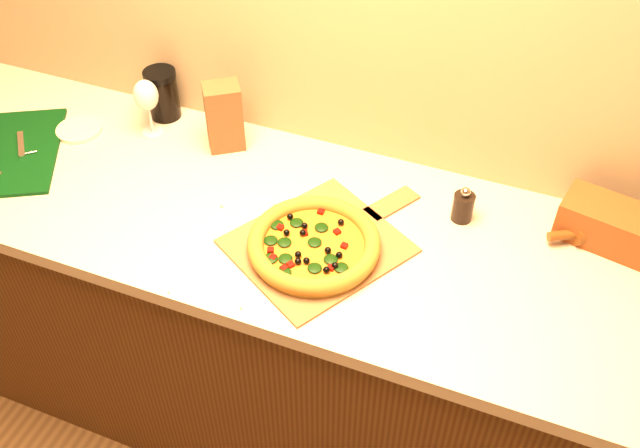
# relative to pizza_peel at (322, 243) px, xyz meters

# --- Properties ---
(cabinet) EXTENTS (2.80, 0.65, 0.86)m
(cabinet) POSITION_rel_pizza_peel_xyz_m (-0.07, 0.06, -0.47)
(cabinet) COLOR #41220E
(cabinet) RESTS_ON ground
(countertop) EXTENTS (2.84, 0.68, 0.04)m
(countertop) POSITION_rel_pizza_peel_xyz_m (-0.07, 0.06, -0.02)
(countertop) COLOR #C0AE96
(countertop) RESTS_ON cabinet
(pizza_peel) EXTENTS (0.48, 0.53, 0.01)m
(pizza_peel) POSITION_rel_pizza_peel_xyz_m (0.00, 0.00, 0.00)
(pizza_peel) COLOR brown
(pizza_peel) RESTS_ON countertop
(pizza) EXTENTS (0.32, 0.32, 0.04)m
(pizza) POSITION_rel_pizza_peel_xyz_m (-0.01, -0.03, 0.02)
(pizza) COLOR #B4822D
(pizza) RESTS_ON pizza_peel
(cutting_board) EXTENTS (0.42, 0.46, 0.03)m
(cutting_board) POSITION_rel_pizza_peel_xyz_m (-0.94, 0.00, 0.00)
(cutting_board) COLOR black
(cutting_board) RESTS_ON countertop
(bottle_cap) EXTENTS (0.03, 0.03, 0.01)m
(bottle_cap) POSITION_rel_pizza_peel_xyz_m (-0.16, -0.09, -0.00)
(bottle_cap) COLOR black
(bottle_cap) RESTS_ON countertop
(pepper_grinder) EXTENTS (0.05, 0.05, 0.10)m
(pepper_grinder) POSITION_rel_pizza_peel_xyz_m (0.29, 0.21, 0.04)
(pepper_grinder) COLOR black
(pepper_grinder) RESTS_ON countertop
(rolling_pin) EXTENTS (0.37, 0.23, 0.06)m
(rolling_pin) POSITION_rel_pizza_peel_xyz_m (0.68, 0.30, 0.02)
(rolling_pin) COLOR #5A340F
(rolling_pin) RESTS_ON countertop
(bread_bag) EXTENTS (0.39, 0.19, 0.10)m
(bread_bag) POSITION_rel_pizza_peel_xyz_m (0.70, 0.25, 0.05)
(bread_bag) COLOR brown
(bread_bag) RESTS_ON countertop
(wine_glass) EXTENTS (0.07, 0.07, 0.17)m
(wine_glass) POSITION_rel_pizza_peel_xyz_m (-0.62, 0.24, 0.12)
(wine_glass) COLOR silver
(wine_glass) RESTS_ON countertop
(paper_bag) EXTENTS (0.12, 0.12, 0.19)m
(paper_bag) POSITION_rel_pizza_peel_xyz_m (-0.39, 0.26, 0.09)
(paper_bag) COLOR brown
(paper_bag) RESTS_ON countertop
(dark_jar) EXTENTS (0.09, 0.09, 0.15)m
(dark_jar) POSITION_rel_pizza_peel_xyz_m (-0.62, 0.33, 0.07)
(dark_jar) COLOR black
(dark_jar) RESTS_ON countertop
(side_plate) EXTENTS (0.14, 0.14, 0.01)m
(side_plate) POSITION_rel_pizza_peel_xyz_m (-0.81, 0.17, 0.00)
(side_plate) COLOR beige
(side_plate) RESTS_ON countertop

